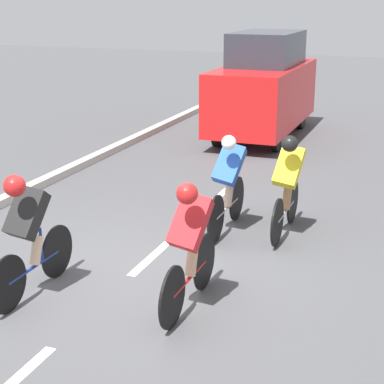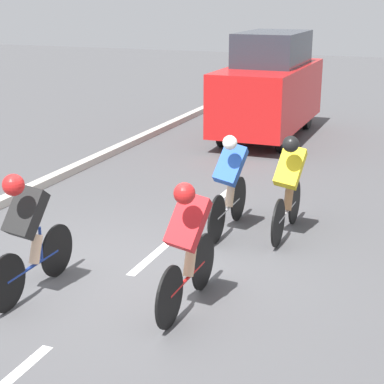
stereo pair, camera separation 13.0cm
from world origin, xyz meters
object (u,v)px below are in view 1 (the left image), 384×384
(cyclist_yellow, at_px, (288,182))
(cyclist_blue, at_px, (228,181))
(cyclist_red, at_px, (190,242))
(cyclist_black, at_px, (28,230))
(support_car, at_px, (264,87))

(cyclist_yellow, bearing_deg, cyclist_blue, 10.66)
(cyclist_blue, xyz_separation_m, cyclist_red, (-0.34, 2.46, 0.03))
(cyclist_yellow, bearing_deg, cyclist_red, 79.50)
(cyclist_red, bearing_deg, cyclist_yellow, -100.50)
(cyclist_yellow, distance_m, cyclist_black, 3.73)
(cyclist_yellow, relative_size, cyclist_black, 1.01)
(cyclist_red, relative_size, support_car, 0.39)
(cyclist_blue, xyz_separation_m, cyclist_black, (1.47, 2.79, 0.04))
(cyclist_black, xyz_separation_m, support_car, (-0.29, -9.31, 0.40))
(cyclist_red, relative_size, cyclist_black, 1.01)
(cyclist_black, bearing_deg, cyclist_red, -169.69)
(cyclist_blue, height_order, cyclist_black, cyclist_black)
(cyclist_blue, bearing_deg, support_car, -79.74)
(cyclist_yellow, distance_m, support_car, 6.69)
(cyclist_yellow, bearing_deg, cyclist_black, 52.00)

